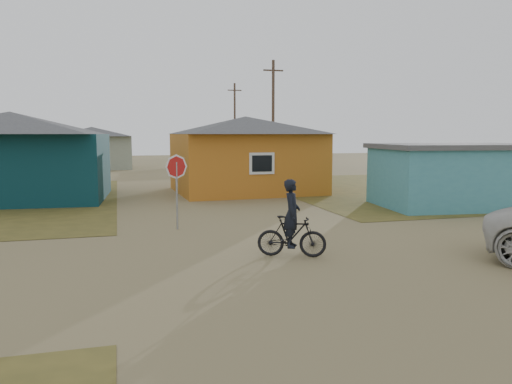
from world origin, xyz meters
TOP-DOWN VIEW (x-y plane):
  - ground at (0.00, 0.00)m, footprint 120.00×120.00m
  - grass_ne at (14.00, 13.00)m, footprint 20.00×18.00m
  - house_teal at (-8.50, 13.50)m, footprint 8.93×7.08m
  - house_yellow at (2.50, 14.00)m, footprint 7.72×6.76m
  - shed_turquoise at (9.50, 6.50)m, footprint 6.71×4.93m
  - house_pale_west at (-6.00, 34.00)m, footprint 7.04×6.15m
  - house_beige_east at (10.00, 40.00)m, footprint 6.95×6.05m
  - house_pale_north at (-14.00, 46.00)m, footprint 6.28×5.81m
  - utility_pole_near at (6.50, 22.00)m, footprint 1.40×0.20m
  - utility_pole_far at (7.50, 38.00)m, footprint 1.40×0.20m
  - stop_sign at (-2.14, 4.57)m, footprint 0.78×0.07m
  - cyclist at (0.16, 0.25)m, footprint 1.75×1.12m

SIDE VIEW (x-z plane):
  - ground at x=0.00m, z-range 0.00..0.00m
  - grass_ne at x=14.00m, z-range 0.00..0.01m
  - cyclist at x=0.16m, z-range -0.26..1.66m
  - shed_turquoise at x=9.50m, z-range 0.01..2.61m
  - stop_sign at x=-2.14m, z-range 0.57..2.94m
  - house_pale_north at x=-14.00m, z-range 0.05..3.45m
  - house_pale_west at x=-6.00m, z-range 0.06..3.66m
  - house_beige_east at x=10.00m, z-range 0.06..3.66m
  - house_yellow at x=2.50m, z-range 0.05..3.95m
  - house_teal at x=-8.50m, z-range 0.05..4.05m
  - utility_pole_near at x=6.50m, z-range 0.14..8.14m
  - utility_pole_far at x=7.50m, z-range 0.14..8.14m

